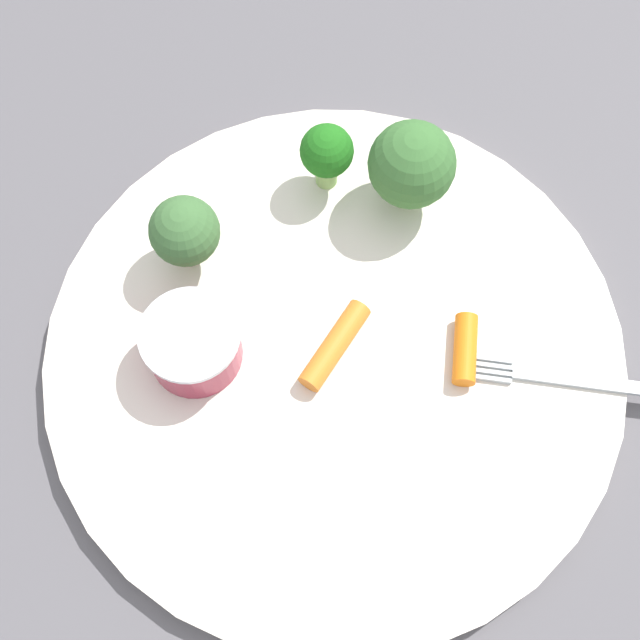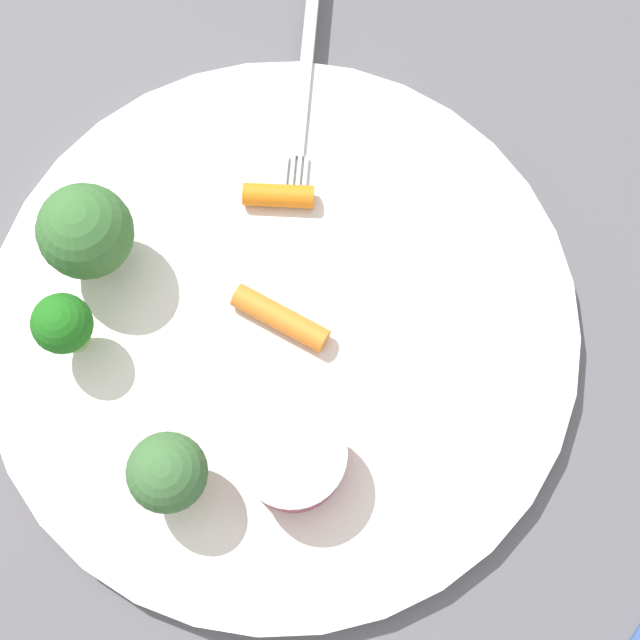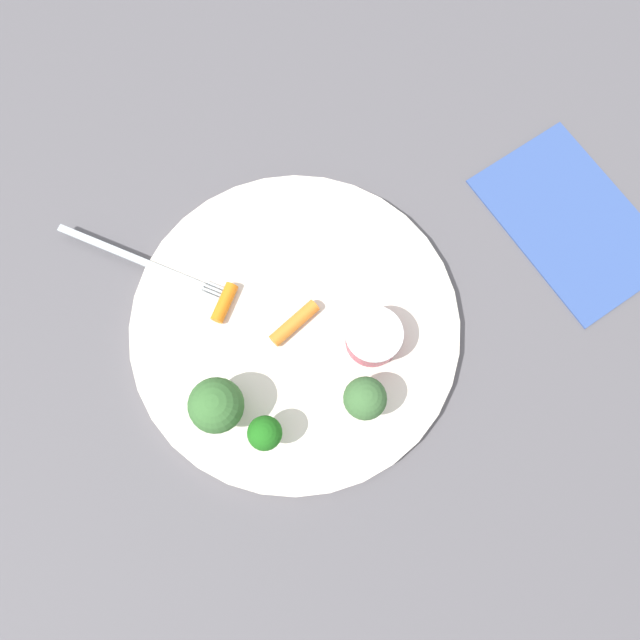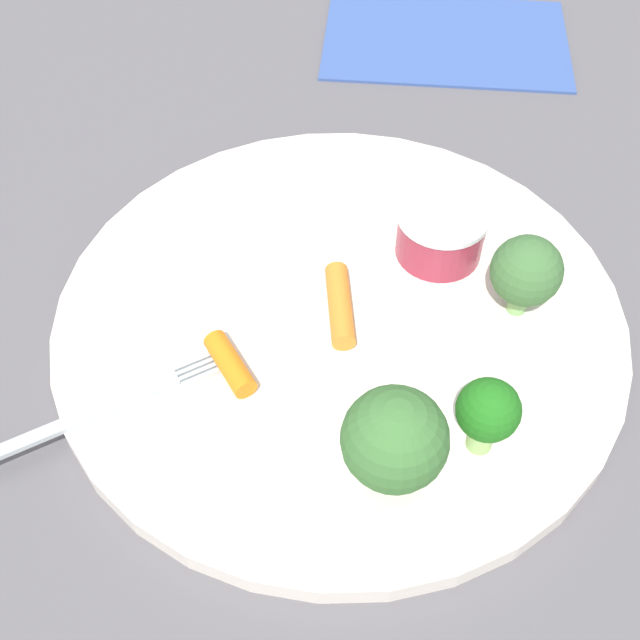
% 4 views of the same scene
% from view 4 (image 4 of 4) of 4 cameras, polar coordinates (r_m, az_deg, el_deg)
% --- Properties ---
extents(ground_plane, '(2.40, 2.40, 0.00)m').
position_cam_4_polar(ground_plane, '(0.43, 1.35, -0.50)').
color(ground_plane, '#565458').
extents(plate, '(0.29, 0.29, 0.01)m').
position_cam_4_polar(plate, '(0.42, 1.37, 0.00)').
color(plate, silver).
rests_on(plate, ground_plane).
extents(sauce_cup, '(0.05, 0.05, 0.03)m').
position_cam_4_polar(sauce_cup, '(0.44, 8.42, 6.06)').
color(sauce_cup, '#98293D').
rests_on(sauce_cup, plate).
extents(broccoli_floret_0, '(0.05, 0.05, 0.06)m').
position_cam_4_polar(broccoli_floret_0, '(0.34, 5.24, -8.34)').
color(broccoli_floret_0, '#98B964').
rests_on(broccoli_floret_0, plate).
extents(broccoli_floret_1, '(0.04, 0.04, 0.05)m').
position_cam_4_polar(broccoli_floret_1, '(0.41, 14.21, 3.28)').
color(broccoli_floret_1, '#87BC6C').
rests_on(broccoli_floret_1, plate).
extents(broccoli_floret_2, '(0.03, 0.03, 0.04)m').
position_cam_4_polar(broccoli_floret_2, '(0.36, 11.63, -6.33)').
color(broccoli_floret_2, '#97C26B').
rests_on(broccoli_floret_2, plate).
extents(carrot_stick_0, '(0.02, 0.05, 0.01)m').
position_cam_4_polar(carrot_stick_0, '(0.41, 1.45, 0.65)').
color(carrot_stick_0, orange).
rests_on(carrot_stick_0, plate).
extents(carrot_stick_1, '(0.02, 0.04, 0.01)m').
position_cam_4_polar(carrot_stick_1, '(0.39, -6.31, -3.06)').
color(carrot_stick_1, orange).
rests_on(carrot_stick_1, plate).
extents(fork, '(0.17, 0.04, 0.00)m').
position_cam_4_polar(fork, '(0.39, -17.48, -7.05)').
color(fork, '#B0B9BE').
rests_on(fork, plate).
extents(napkin, '(0.21, 0.18, 0.00)m').
position_cam_4_polar(napkin, '(0.64, 8.78, 18.87)').
color(napkin, '#365195').
rests_on(napkin, ground_plane).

